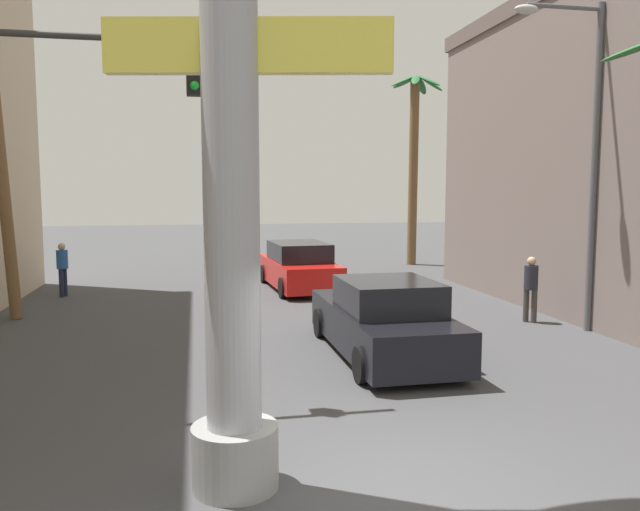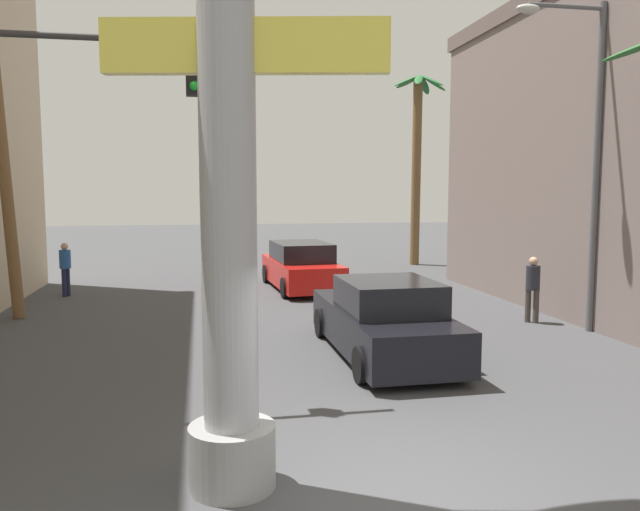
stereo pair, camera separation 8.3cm
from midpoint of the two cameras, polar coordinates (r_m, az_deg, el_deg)
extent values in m
plane|color=#424244|center=(16.57, -3.46, -5.44)|extent=(90.27, 90.27, 0.00)
cylinder|color=#9E9EA3|center=(6.71, -8.10, 10.76)|extent=(0.60, 0.60, 7.69)
cylinder|color=gray|center=(7.30, -7.68, -17.71)|extent=(0.96, 0.96, 0.70)
cube|color=#F2E04C|center=(6.86, -6.46, 18.47)|extent=(2.97, 0.76, 0.56)
cylinder|color=#59595E|center=(15.68, 24.07, 7.09)|extent=(0.16, 0.16, 7.45)
cylinder|color=#59595E|center=(15.69, 21.75, 20.40)|extent=(1.82, 0.10, 0.10)
ellipsoid|color=beige|center=(15.22, 18.66, 20.59)|extent=(0.56, 0.28, 0.20)
cylinder|color=#333333|center=(10.28, -22.83, 18.04)|extent=(5.59, 0.10, 0.10)
cube|color=black|center=(10.00, -11.22, 16.11)|extent=(0.24, 0.24, 0.70)
sphere|color=red|center=(9.91, -11.25, 17.50)|extent=(0.14, 0.14, 0.14)
sphere|color=yellow|center=(9.87, -11.23, 16.25)|extent=(0.14, 0.14, 0.14)
sphere|color=green|center=(9.83, -11.20, 14.99)|extent=(0.14, 0.14, 0.14)
cylinder|color=black|center=(14.05, 0.32, -6.18)|extent=(0.23, 0.64, 0.64)
cylinder|color=black|center=(14.50, 7.22, -5.84)|extent=(0.23, 0.64, 0.64)
cylinder|color=black|center=(10.78, 4.12, -9.96)|extent=(0.23, 0.64, 0.64)
cylinder|color=black|center=(11.37, 12.86, -9.26)|extent=(0.23, 0.64, 0.64)
cube|color=black|center=(12.57, 5.92, -6.54)|extent=(1.91, 4.96, 0.80)
cube|color=black|center=(12.09, 6.48, -3.67)|extent=(1.73, 2.09, 0.60)
cylinder|color=black|center=(22.29, -4.79, -1.68)|extent=(0.26, 0.65, 0.64)
cylinder|color=black|center=(22.65, -0.39, -1.53)|extent=(0.26, 0.65, 0.64)
cylinder|color=black|center=(19.04, -3.06, -2.97)|extent=(0.26, 0.65, 0.64)
cylinder|color=black|center=(19.46, 2.03, -2.77)|extent=(0.26, 0.65, 0.64)
cube|color=red|center=(20.80, -1.61, -1.54)|extent=(2.16, 4.88, 0.80)
cube|color=black|center=(20.72, -1.62, 0.38)|extent=(1.87, 2.73, 0.60)
cylinder|color=brown|center=(27.79, 8.87, 7.47)|extent=(0.44, 0.55, 8.09)
ellipsoid|color=#25762D|center=(28.29, 10.43, 15.24)|extent=(1.15, 0.52, 0.74)
ellipsoid|color=#205C2D|center=(28.74, 9.57, 15.11)|extent=(0.98, 1.09, 0.74)
ellipsoid|color=#2D5F2D|center=(28.51, 8.09, 15.40)|extent=(1.02, 1.19, 0.47)
ellipsoid|color=#20652D|center=(27.90, 8.00, 15.53)|extent=(1.22, 0.51, 0.59)
ellipsoid|color=#24602D|center=(27.56, 9.09, 15.59)|extent=(0.79, 1.21, 0.64)
ellipsoid|color=#20662D|center=(27.84, 10.26, 15.48)|extent=(0.98, 1.15, 0.64)
cylinder|color=brown|center=(17.74, -26.99, 9.23)|extent=(0.75, 0.43, 8.98)
cylinder|color=#1E233F|center=(20.98, -21.96, -2.25)|extent=(0.14, 0.14, 0.87)
cylinder|color=#1E233F|center=(20.81, -22.24, -2.32)|extent=(0.14, 0.14, 0.87)
cylinder|color=#2659A5|center=(20.81, -22.18, -0.31)|extent=(0.44, 0.44, 0.57)
sphere|color=tan|center=(20.77, -22.22, 0.77)|extent=(0.22, 0.22, 0.22)
cylinder|color=#3F3833|center=(16.45, 18.62, -4.37)|extent=(0.14, 0.14, 0.82)
cylinder|color=#3F3833|center=(16.40, 19.28, -4.43)|extent=(0.14, 0.14, 0.82)
cylinder|color=#26262D|center=(16.32, 19.03, -1.94)|extent=(0.48, 0.48, 0.60)
sphere|color=tan|center=(16.27, 19.08, -0.51)|extent=(0.22, 0.22, 0.22)
camera|label=1|loc=(0.04, -89.78, 0.02)|focal=35.00mm
camera|label=2|loc=(0.04, 90.22, -0.02)|focal=35.00mm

